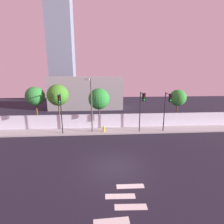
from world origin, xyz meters
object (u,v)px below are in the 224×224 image
(street_lamp_curbside, at_px, (91,101))
(roadside_tree_leftmost, at_px, (35,96))
(traffic_light_right, at_px, (60,106))
(roadside_tree_rightmost, at_px, (178,98))
(fire_hydrant, at_px, (104,129))
(roadside_tree_midright, at_px, (99,99))
(traffic_light_left, at_px, (167,104))
(roadside_tree_midleft, at_px, (58,95))
(traffic_light_center, at_px, (142,104))

(street_lamp_curbside, height_order, roadside_tree_leftmost, street_lamp_curbside)
(traffic_light_right, bearing_deg, roadside_tree_rightmost, 14.56)
(fire_hydrant, xyz_separation_m, roadside_tree_midright, (-0.57, 3.29, 3.22))
(traffic_light_left, height_order, roadside_tree_midright, roadside_tree_midright)
(traffic_light_right, bearing_deg, roadside_tree_midleft, 106.65)
(roadside_tree_midleft, bearing_deg, traffic_light_center, -21.47)
(traffic_light_left, bearing_deg, fire_hydrant, 171.99)
(traffic_light_right, xyz_separation_m, roadside_tree_rightmost, (15.63, 4.06, 0.18))
(traffic_light_center, relative_size, roadside_tree_leftmost, 0.90)
(traffic_light_center, distance_m, traffic_light_right, 9.36)
(street_lamp_curbside, bearing_deg, traffic_light_left, -5.16)
(roadside_tree_leftmost, bearing_deg, street_lamp_curbside, -24.75)
(traffic_light_left, relative_size, street_lamp_curbside, 0.74)
(traffic_light_right, relative_size, fire_hydrant, 6.54)
(traffic_light_left, height_order, fire_hydrant, traffic_light_left)
(traffic_light_right, bearing_deg, traffic_light_left, -1.30)
(traffic_light_right, height_order, roadside_tree_leftmost, roadside_tree_leftmost)
(roadside_tree_leftmost, bearing_deg, traffic_light_right, -43.80)
(fire_hydrant, height_order, roadside_tree_rightmost, roadside_tree_rightmost)
(roadside_tree_midright, bearing_deg, roadside_tree_leftmost, 180.00)
(traffic_light_center, bearing_deg, roadside_tree_midleft, 158.53)
(roadside_tree_rightmost, bearing_deg, traffic_light_left, -127.18)
(traffic_light_center, distance_m, roadside_tree_rightmost, 7.52)
(roadside_tree_midright, bearing_deg, traffic_light_center, -39.63)
(fire_hydrant, bearing_deg, roadside_tree_midleft, 151.71)
(traffic_light_center, height_order, traffic_light_right, traffic_light_center)
(traffic_light_left, xyz_separation_m, traffic_light_right, (-12.34, 0.28, -0.08))
(traffic_light_left, distance_m, roadside_tree_midleft, 14.25)
(traffic_light_left, relative_size, fire_hydrant, 6.65)
(traffic_light_center, distance_m, street_lamp_curbside, 5.97)
(traffic_light_center, bearing_deg, roadside_tree_midright, 140.37)
(roadside_tree_leftmost, bearing_deg, roadside_tree_rightmost, 0.00)
(traffic_light_center, relative_size, roadside_tree_midright, 0.94)
(roadside_tree_midleft, bearing_deg, traffic_light_left, -17.75)
(fire_hydrant, bearing_deg, street_lamp_curbside, -170.63)
(roadside_tree_leftmost, bearing_deg, fire_hydrant, -19.82)
(traffic_light_center, height_order, roadside_tree_leftmost, roadside_tree_leftmost)
(roadside_tree_midright, bearing_deg, roadside_tree_midleft, 180.00)
(traffic_light_left, xyz_separation_m, roadside_tree_midleft, (-13.55, 4.34, 0.64))
(street_lamp_curbside, bearing_deg, roadside_tree_rightmost, 16.17)
(traffic_light_center, relative_size, roadside_tree_midleft, 0.85)
(street_lamp_curbside, xyz_separation_m, roadside_tree_midleft, (-4.65, 3.54, 0.32))
(roadside_tree_midleft, xyz_separation_m, roadside_tree_rightmost, (16.84, 0.00, -0.54))
(traffic_light_right, height_order, roadside_tree_midleft, roadside_tree_midleft)
(roadside_tree_leftmost, xyz_separation_m, roadside_tree_midleft, (3.02, 0.00, 0.14))
(traffic_light_center, bearing_deg, fire_hydrant, 168.98)
(traffic_light_center, relative_size, fire_hydrant, 6.74)
(roadside_tree_leftmost, bearing_deg, roadside_tree_midright, 0.00)
(fire_hydrant, distance_m, roadside_tree_leftmost, 10.38)
(traffic_light_left, xyz_separation_m, roadside_tree_rightmost, (3.29, 4.34, 0.10))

